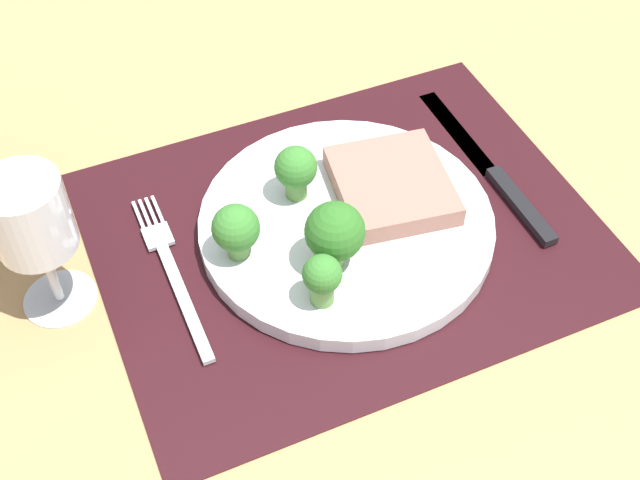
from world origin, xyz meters
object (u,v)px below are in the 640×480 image
steak (392,185)px  knife (495,174)px  fork (172,272)px  wine_glass (32,224)px  plate (346,224)px

steak → knife: (10.81, -0.66, -2.30)cm
steak → fork: size_ratio=0.57×
fork → wine_glass: wine_glass is taller
knife → steak: bearing=175.8°
knife → wine_glass: bearing=176.1°
plate → wine_glass: bearing=173.7°
steak → knife: 11.07cm
knife → wine_glass: 41.89cm
plate → knife: plate is taller
fork → steak: bearing=1.0°
plate → knife: bearing=1.9°
wine_glass → steak: bearing=-3.0°
fork → wine_glass: (-9.40, 1.33, 8.93)cm
plate → wine_glass: (-25.09, 2.75, 8.38)cm
steak → plate: bearing=-166.6°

